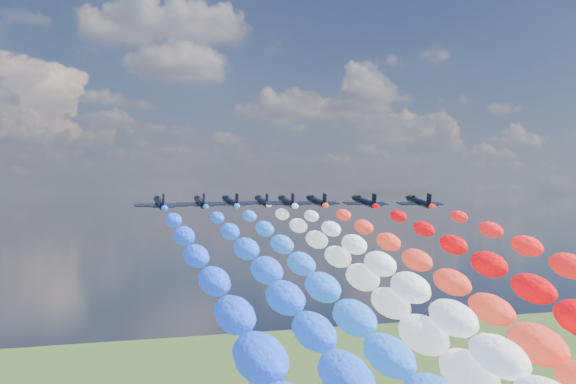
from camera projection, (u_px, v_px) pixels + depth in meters
name	position (u px, v px, depth m)	size (l,w,h in m)	color
jet_0	(160.00, 203.00, 124.65)	(9.40, 12.60, 2.78)	black
jet_1	(200.00, 202.00, 136.81)	(9.40, 12.60, 2.78)	black
trail_1	(331.00, 373.00, 72.16)	(6.64, 132.51, 39.08)	blue
jet_2	(231.00, 202.00, 145.83)	(9.40, 12.60, 2.78)	black
trail_2	(371.00, 353.00, 81.18)	(6.64, 132.51, 39.08)	blue
jet_3	(287.00, 202.00, 145.72)	(9.40, 12.60, 2.78)	black
trail_3	(472.00, 353.00, 81.07)	(6.64, 132.51, 39.08)	silver
jet_4	(262.00, 201.00, 157.26)	(9.40, 12.60, 2.78)	black
trail_4	(407.00, 333.00, 92.61)	(6.64, 132.51, 39.08)	white
jet_5	(317.00, 201.00, 151.57)	(9.40, 12.60, 2.78)	black
trail_5	(512.00, 342.00, 86.92)	(6.64, 132.51, 39.08)	red
jet_6	(364.00, 202.00, 144.86)	(9.40, 12.60, 2.78)	black
jet_7	(419.00, 202.00, 142.18)	(9.40, 12.60, 2.78)	black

